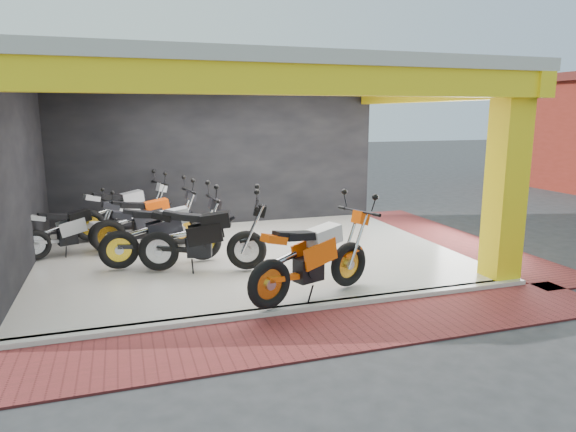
# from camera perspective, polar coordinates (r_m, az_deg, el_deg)

# --- Properties ---
(ground) EXTENTS (80.00, 80.00, 0.00)m
(ground) POSITION_cam_1_polar(r_m,az_deg,el_deg) (8.55, -1.01, -8.21)
(ground) COLOR #2D2D30
(ground) RESTS_ON ground
(showroom_floor) EXTENTS (8.00, 6.00, 0.10)m
(showroom_floor) POSITION_cam_1_polar(r_m,az_deg,el_deg) (10.37, -4.28, -4.41)
(showroom_floor) COLOR white
(showroom_floor) RESTS_ON ground
(showroom_ceiling) EXTENTS (8.40, 6.40, 0.20)m
(showroom_ceiling) POSITION_cam_1_polar(r_m,az_deg,el_deg) (10.01, -4.58, 15.54)
(showroom_ceiling) COLOR beige
(showroom_ceiling) RESTS_ON corner_column
(back_wall) EXTENTS (8.20, 0.20, 3.50)m
(back_wall) POSITION_cam_1_polar(r_m,az_deg,el_deg) (13.06, -7.67, 6.36)
(back_wall) COLOR black
(back_wall) RESTS_ON ground
(left_wall) EXTENTS (0.20, 6.20, 3.50)m
(left_wall) POSITION_cam_1_polar(r_m,az_deg,el_deg) (9.92, -28.13, 3.58)
(left_wall) COLOR black
(left_wall) RESTS_ON ground
(corner_column) EXTENTS (0.50, 0.50, 3.50)m
(corner_column) POSITION_cam_1_polar(r_m,az_deg,el_deg) (9.32, 23.08, 3.60)
(corner_column) COLOR yellow
(corner_column) RESTS_ON ground
(header_beam_front) EXTENTS (8.40, 0.30, 0.40)m
(header_beam_front) POSITION_cam_1_polar(r_m,az_deg,el_deg) (7.12, 1.34, 14.89)
(header_beam_front) COLOR yellow
(header_beam_front) RESTS_ON corner_column
(header_beam_right) EXTENTS (0.30, 6.40, 0.40)m
(header_beam_right) POSITION_cam_1_polar(r_m,az_deg,el_deg) (11.61, 15.55, 13.11)
(header_beam_right) COLOR yellow
(header_beam_right) RESTS_ON corner_column
(floor_kerb) EXTENTS (8.00, 0.20, 0.10)m
(floor_kerb) POSITION_cam_1_polar(r_m,az_deg,el_deg) (7.62, 1.28, -10.29)
(floor_kerb) COLOR white
(floor_kerb) RESTS_ON ground
(paver_front) EXTENTS (9.00, 1.40, 0.03)m
(paver_front) POSITION_cam_1_polar(r_m,az_deg,el_deg) (6.96, 3.46, -12.79)
(paver_front) COLOR maroon
(paver_front) RESTS_ON ground
(paver_right) EXTENTS (1.40, 7.00, 0.03)m
(paver_right) POSITION_cam_1_polar(r_m,az_deg,el_deg) (12.39, 17.84, -2.49)
(paver_right) COLOR maroon
(paver_right) RESTS_ON ground
(moto_hero) EXTENTS (2.59, 1.68, 1.48)m
(moto_hero) POSITION_cam_1_polar(r_m,az_deg,el_deg) (8.21, 6.80, -2.98)
(moto_hero) COLOR #FF580A
(moto_hero) RESTS_ON showroom_floor
(moto_row_a) EXTENTS (2.41, 1.04, 1.44)m
(moto_row_a) POSITION_cam_1_polar(r_m,az_deg,el_deg) (9.75, -9.43, -0.90)
(moto_row_a) COLOR black
(moto_row_a) RESTS_ON showroom_floor
(moto_row_b) EXTENTS (2.53, 1.47, 1.45)m
(moto_row_b) POSITION_cam_1_polar(r_m,az_deg,el_deg) (9.04, -4.65, -1.69)
(moto_row_b) COLOR black
(moto_row_b) RESTS_ON showroom_floor
(moto_row_c) EXTENTS (2.40, 1.24, 1.40)m
(moto_row_c) POSITION_cam_1_polar(r_m,az_deg,el_deg) (11.00, -11.81, 0.29)
(moto_row_c) COLOR black
(moto_row_c) RESTS_ON showroom_floor
(moto_row_d) EXTENTS (2.09, 1.38, 1.20)m
(moto_row_d) POSITION_cam_1_polar(r_m,az_deg,el_deg) (11.09, -20.01, -0.59)
(moto_row_d) COLOR #989B9F
(moto_row_d) RESTS_ON showroom_floor
(moto_row_e) EXTENTS (2.43, 1.59, 1.39)m
(moto_row_e) POSITION_cam_1_polar(r_m,az_deg,el_deg) (12.39, -14.75, 1.38)
(moto_row_e) COLOR #B3B6BB
(moto_row_e) RESTS_ON showroom_floor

